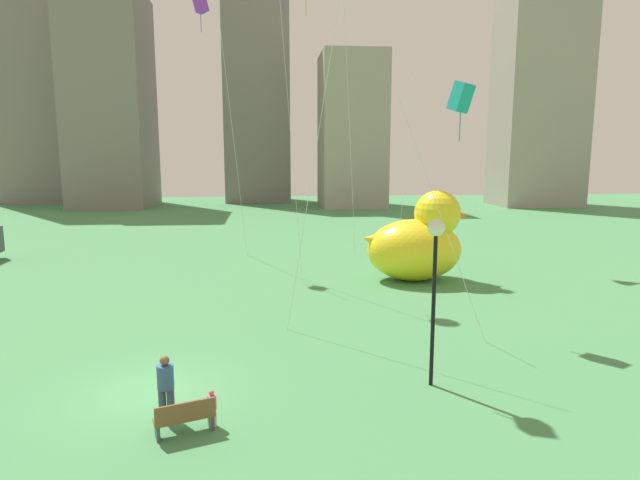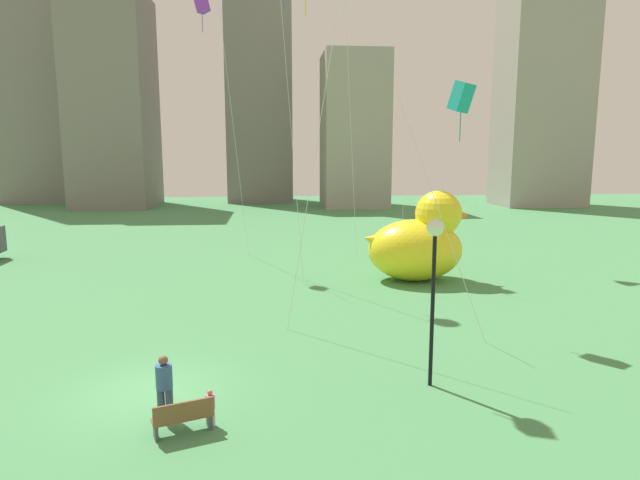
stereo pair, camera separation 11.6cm
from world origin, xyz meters
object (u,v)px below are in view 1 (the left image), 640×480
Objects in this scene: kite_teal at (461,98)px; lamppost at (435,257)px; kite_purple at (201,5)px; person_child at (212,406)px; giant_inflatable_duck at (418,242)px; park_bench at (185,417)px; person_adult at (166,385)px.

lamppost is at bearing -114.21° from kite_teal.
kite_teal is 19.38m from kite_purple.
person_child is at bearing -83.66° from kite_purple.
kite_teal is at bearing -94.09° from giant_inflatable_duck.
person_child is 17.98m from giant_inflatable_duck.
lamppost is (6.28, 1.90, 3.39)m from person_child.
park_bench is 27.16m from kite_purple.
person_adult is at bearing -143.83° from kite_teal.
person_child is (1.22, -0.46, -0.42)m from person_adult.
giant_inflatable_duck is at bearing 57.96° from person_child.
giant_inflatable_duck is 0.36× the size of kite_purple.
person_child is at bearing -122.04° from giant_inflatable_duck.
lamppost is at bearing -103.65° from giant_inflatable_duck.
kite_teal is at bearing 41.40° from person_child.
kite_teal is at bearing 65.79° from lamppost.
kite_purple is at bearing 128.98° from kite_teal.
park_bench is 18.63m from giant_inflatable_duck.
kite_purple is (-8.73, 20.14, 11.77)m from lamppost.
person_child is at bearing -138.60° from kite_teal.
kite_purple reaches higher than person_child.
giant_inflatable_duck is at bearing 53.94° from person_adult.
park_bench is 1.14m from person_adult.
person_adult is at bearing -169.13° from lamppost.
lamppost is 0.31× the size of kite_purple.
giant_inflatable_duck is 1.17× the size of lamppost.
park_bench is 15.27m from kite_teal.
park_bench is at bearing -54.76° from person_adult.
giant_inflatable_duck is at bearing 76.35° from lamppost.
giant_inflatable_duck is 13.79m from lamppost.
park_bench is 0.73m from person_child.
lamppost is at bearing 10.87° from person_adult.
kite_teal reaches higher than person_child.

